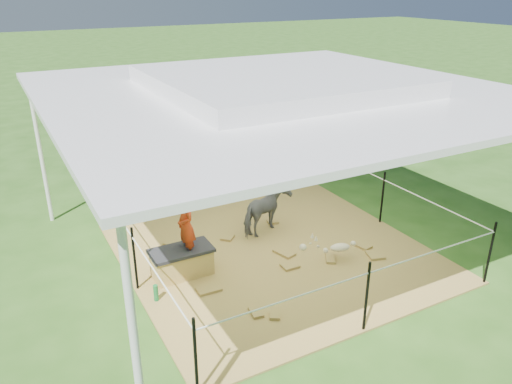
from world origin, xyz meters
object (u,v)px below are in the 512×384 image
foal (340,246)px  trash_barrel (279,122)px  green_bottle (156,293)px  picnic_table_near (182,110)px  woman (186,219)px  picnic_table_far (262,97)px  straw_bale (182,263)px  pony (267,211)px  distant_person (205,108)px

foal → trash_barrel: (2.76, 6.46, 0.13)m
green_bottle → picnic_table_near: bearing=67.2°
trash_barrel → picnic_table_near: (-1.93, 2.68, 0.01)m
woman → picnic_table_far: (6.24, 8.94, -0.53)m
foal → picnic_table_near: picnic_table_near is taller
straw_bale → pony: pony is taller
woman → trash_barrel: size_ratio=1.27×
straw_bale → trash_barrel: 7.63m
straw_bale → picnic_table_far: picnic_table_far is taller
green_bottle → distant_person: 9.02m
straw_bale → green_bottle: (-0.55, -0.45, -0.07)m
woman → picnic_table_far: bearing=145.5°
woman → green_bottle: (-0.65, -0.45, -0.78)m
picnic_table_near → distant_person: distant_person is taller
woman → straw_bale: bearing=-89.6°
woman → foal: bearing=71.3°
picnic_table_near → distant_person: (0.43, -0.82, 0.17)m
pony → distant_person: bearing=-39.4°
pony → straw_bale: bearing=83.7°
woman → foal: woman is taller
pony → foal: 1.48m
woman → picnic_table_near: bearing=160.3°
woman → distant_person: 8.32m
straw_bale → pony: 1.89m
green_bottle → pony: (2.33, 1.05, 0.29)m
green_bottle → foal: foal is taller
green_bottle → picnic_table_near: picnic_table_near is taller
foal → straw_bale: bearing=178.2°
foal → distant_person: (1.26, 8.32, 0.31)m
woman → pony: bearing=109.9°
woman → distant_person: size_ratio=0.88×
distant_person → picnic_table_near: bearing=-49.6°
woman → green_bottle: bearing=-54.9°
trash_barrel → picnic_table_far: (1.25, 3.25, -0.01)m
pony → picnic_table_near: size_ratio=0.49×
green_bottle → trash_barrel: bearing=47.5°
woman → picnic_table_far: woman is taller
woman → foal: size_ratio=1.16×
woman → picnic_table_near: woman is taller
trash_barrel → distant_person: distant_person is taller
woman → pony: woman is taller
picnic_table_near → foal: bearing=-94.7°
green_bottle → picnic_table_far: (6.89, 9.39, 0.25)m
green_bottle → picnic_table_far: bearing=53.8°
straw_bale → picnic_table_far: (6.34, 8.94, 0.18)m
green_bottle → straw_bale: bearing=39.3°
pony → green_bottle: bearing=89.3°
picnic_table_near → picnic_table_far: 3.23m
picnic_table_near → green_bottle: bearing=-112.3°
green_bottle → picnic_table_far: 11.65m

